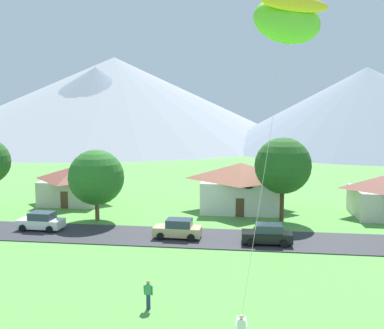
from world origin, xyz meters
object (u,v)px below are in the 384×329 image
at_px(watcher_person, 148,294).
at_px(parked_car_black_west_end, 267,234).
at_px(house_rightmost, 248,185).
at_px(house_leftmost, 76,183).
at_px(tree_left_of_center, 96,177).
at_px(house_right_center, 241,185).
at_px(parked_car_tan_mid_west, 178,229).
at_px(parked_car_white_east_end, 41,221).
at_px(kite_flyer_with_kite, 288,22).
at_px(tree_near_left, 283,166).

bearing_deg(watcher_person, parked_car_black_west_end, 60.87).
relative_size(house_rightmost, watcher_person, 5.02).
bearing_deg(house_leftmost, tree_left_of_center, -56.00).
relative_size(house_right_center, house_rightmost, 1.12).
distance_m(parked_car_black_west_end, parked_car_tan_mid_west, 7.81).
bearing_deg(tree_left_of_center, parked_car_white_east_end, -133.01).
bearing_deg(house_right_center, house_rightmost, 60.37).
distance_m(house_rightmost, parked_car_black_west_end, 14.81).
relative_size(kite_flyer_with_kite, watcher_person, 10.06).
height_order(house_right_center, parked_car_white_east_end, house_right_center).
distance_m(house_rightmost, tree_near_left, 7.92).
distance_m(house_leftmost, tree_near_left, 25.65).
distance_m(tree_near_left, tree_left_of_center, 19.11).
height_order(house_right_center, parked_car_tan_mid_west, house_right_center).
bearing_deg(house_rightmost, house_right_center, -119.63).
relative_size(house_rightmost, kite_flyer_with_kite, 0.50).
xyz_separation_m(house_rightmost, tree_near_left, (3.49, -6.35, 3.19)).
relative_size(tree_left_of_center, watcher_person, 4.41).
bearing_deg(parked_car_tan_mid_west, parked_car_white_east_end, 175.97).
distance_m(house_leftmost, watcher_person, 31.58).
bearing_deg(watcher_person, tree_near_left, 66.88).
bearing_deg(kite_flyer_with_kite, house_leftmost, 129.47).
height_order(house_rightmost, tree_left_of_center, tree_left_of_center).
distance_m(house_right_center, parked_car_tan_mid_west, 13.68).
bearing_deg(watcher_person, parked_car_tan_mid_west, 92.28).
relative_size(tree_near_left, parked_car_tan_mid_west, 2.04).
bearing_deg(watcher_person, parked_car_white_east_end, 133.40).
xyz_separation_m(house_right_center, parked_car_tan_mid_west, (-5.30, -12.46, -1.94)).
height_order(house_right_center, kite_flyer_with_kite, kite_flyer_with_kite).
bearing_deg(parked_car_tan_mid_west, kite_flyer_with_kite, -60.88).
distance_m(parked_car_black_west_end, parked_car_white_east_end, 21.13).
xyz_separation_m(house_rightmost, parked_car_white_east_end, (-19.41, -12.94, -1.69)).
bearing_deg(tree_left_of_center, house_rightmost, 29.36).
relative_size(tree_left_of_center, parked_car_white_east_end, 1.73).
xyz_separation_m(tree_left_of_center, watcher_person, (9.86, -18.90, -3.65)).
bearing_deg(parked_car_tan_mid_west, parked_car_black_west_end, -5.42).
distance_m(tree_left_of_center, parked_car_white_east_end, 6.88).
bearing_deg(parked_car_tan_mid_west, house_rightmost, 66.22).
height_order(house_rightmost, parked_car_tan_mid_west, house_rightmost).
relative_size(tree_near_left, parked_car_white_east_end, 2.02).
height_order(house_rightmost, kite_flyer_with_kite, kite_flyer_with_kite).
height_order(house_leftmost, house_right_center, house_right_center).
bearing_deg(parked_car_tan_mid_west, tree_left_of_center, 150.82).
height_order(parked_car_tan_mid_west, watcher_person, parked_car_tan_mid_west).
bearing_deg(tree_near_left, house_rightmost, 118.81).
xyz_separation_m(house_right_center, watcher_person, (-4.76, -26.15, -1.93)).
distance_m(kite_flyer_with_kite, watcher_person, 16.37).
bearing_deg(parked_car_white_east_end, tree_near_left, 16.06).
xyz_separation_m(parked_car_tan_mid_west, kite_flyer_with_kite, (7.88, -14.14, 14.64)).
distance_m(house_right_center, parked_car_white_east_end, 21.96).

